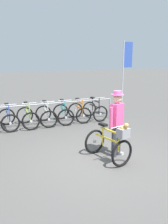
{
  "coord_description": "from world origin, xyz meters",
  "views": [
    {
      "loc": [
        -2.89,
        -4.77,
        2.53
      ],
      "look_at": [
        0.07,
        1.22,
        1.0
      ],
      "focal_mm": 38.04,
      "sensor_mm": 36.0,
      "label": 1
    }
  ],
  "objects_px": {
    "racked_bike_lime": "(28,117)",
    "racked_bike_white": "(46,115)",
    "racked_bike_blue": "(8,119)",
    "racked_bike_teal": "(63,114)",
    "featured_bicycle": "(111,143)",
    "racked_bike_black": "(95,110)",
    "banner_flag": "(126,65)",
    "person_with_featured_bike": "(117,121)",
    "racked_bike_orange": "(79,112)"
  },
  "relations": [
    {
      "from": "racked_bike_lime",
      "to": "racked_bike_white",
      "type": "bearing_deg",
      "value": -2.21
    },
    {
      "from": "racked_bike_lime",
      "to": "racked_bike_blue",
      "type": "bearing_deg",
      "value": 177.79
    },
    {
      "from": "racked_bike_teal",
      "to": "featured_bicycle",
      "type": "height_order",
      "value": "featured_bicycle"
    },
    {
      "from": "racked_bike_lime",
      "to": "racked_bike_black",
      "type": "height_order",
      "value": "same"
    },
    {
      "from": "racked_bike_white",
      "to": "featured_bicycle",
      "type": "relative_size",
      "value": 0.93
    },
    {
      "from": "racked_bike_blue",
      "to": "banner_flag",
      "type": "distance_m",
      "value": 5.03
    },
    {
      "from": "racked_bike_black",
      "to": "person_with_featured_bike",
      "type": "xyz_separation_m",
      "value": [
        -1.36,
        -3.64,
        0.58
      ]
    },
    {
      "from": "racked_bike_teal",
      "to": "banner_flag",
      "type": "height_order",
      "value": "banner_flag"
    },
    {
      "from": "racked_bike_white",
      "to": "racked_bike_teal",
      "type": "xyz_separation_m",
      "value": [
        0.7,
        -0.03,
        0.0
      ]
    },
    {
      "from": "racked_bike_orange",
      "to": "racked_bike_lime",
      "type": "bearing_deg",
      "value": 177.79
    },
    {
      "from": "featured_bicycle",
      "to": "banner_flag",
      "type": "distance_m",
      "value": 4.68
    },
    {
      "from": "racked_bike_teal",
      "to": "banner_flag",
      "type": "relative_size",
      "value": 0.37
    },
    {
      "from": "racked_bike_white",
      "to": "featured_bicycle",
      "type": "distance_m",
      "value": 3.98
    },
    {
      "from": "racked_bike_teal",
      "to": "racked_bike_black",
      "type": "xyz_separation_m",
      "value": [
        1.4,
        -0.05,
        0.0
      ]
    },
    {
      "from": "racked_bike_lime",
      "to": "racked_bike_white",
      "type": "relative_size",
      "value": 0.97
    },
    {
      "from": "racked_bike_lime",
      "to": "racked_bike_orange",
      "type": "height_order",
      "value": "same"
    },
    {
      "from": "racked_bike_white",
      "to": "person_with_featured_bike",
      "type": "relative_size",
      "value": 0.67
    },
    {
      "from": "racked_bike_lime",
      "to": "banner_flag",
      "type": "distance_m",
      "value": 4.39
    },
    {
      "from": "racked_bike_orange",
      "to": "racked_bike_black",
      "type": "bearing_deg",
      "value": -2.21
    },
    {
      "from": "racked_bike_orange",
      "to": "racked_bike_black",
      "type": "height_order",
      "value": "same"
    },
    {
      "from": "racked_bike_blue",
      "to": "racked_bike_black",
      "type": "distance_m",
      "value": 3.5
    },
    {
      "from": "racked_bike_white",
      "to": "featured_bicycle",
      "type": "xyz_separation_m",
      "value": [
        0.43,
        -3.95,
        0.12
      ]
    },
    {
      "from": "racked_bike_orange",
      "to": "racked_bike_black",
      "type": "relative_size",
      "value": 1.06
    },
    {
      "from": "racked_bike_white",
      "to": "person_with_featured_bike",
      "type": "distance_m",
      "value": 3.84
    },
    {
      "from": "racked_bike_blue",
      "to": "racked_bike_white",
      "type": "bearing_deg",
      "value": -2.21
    },
    {
      "from": "racked_bike_blue",
      "to": "person_with_featured_bike",
      "type": "distance_m",
      "value": 4.38
    },
    {
      "from": "racked_bike_orange",
      "to": "person_with_featured_bike",
      "type": "xyz_separation_m",
      "value": [
        -0.66,
        -3.66,
        0.58
      ]
    },
    {
      "from": "racked_bike_white",
      "to": "racked_bike_orange",
      "type": "distance_m",
      "value": 1.4
    },
    {
      "from": "racked_bike_black",
      "to": "racked_bike_blue",
      "type": "bearing_deg",
      "value": 177.79
    },
    {
      "from": "person_with_featured_bike",
      "to": "racked_bike_blue",
      "type": "bearing_deg",
      "value": 119.58
    },
    {
      "from": "racked_bike_orange",
      "to": "person_with_featured_bike",
      "type": "bearing_deg",
      "value": -100.16
    },
    {
      "from": "racked_bike_black",
      "to": "racked_bike_orange",
      "type": "bearing_deg",
      "value": 177.79
    },
    {
      "from": "racked_bike_lime",
      "to": "racked_bike_orange",
      "type": "relative_size",
      "value": 0.96
    },
    {
      "from": "racked_bike_blue",
      "to": "featured_bicycle",
      "type": "bearing_deg",
      "value": -65.48
    },
    {
      "from": "person_with_featured_bike",
      "to": "racked_bike_black",
      "type": "bearing_deg",
      "value": 69.55
    },
    {
      "from": "racked_bike_white",
      "to": "racked_bike_black",
      "type": "height_order",
      "value": "same"
    },
    {
      "from": "racked_bike_orange",
      "to": "banner_flag",
      "type": "relative_size",
      "value": 0.37
    },
    {
      "from": "racked_bike_black",
      "to": "person_with_featured_bike",
      "type": "bearing_deg",
      "value": -110.45
    },
    {
      "from": "racked_bike_orange",
      "to": "banner_flag",
      "type": "distance_m",
      "value": 2.67
    },
    {
      "from": "racked_bike_lime",
      "to": "racked_bike_white",
      "type": "height_order",
      "value": "same"
    },
    {
      "from": "racked_bike_blue",
      "to": "racked_bike_white",
      "type": "relative_size",
      "value": 0.97
    },
    {
      "from": "racked_bike_white",
      "to": "racked_bike_black",
      "type": "xyz_separation_m",
      "value": [
        2.1,
        -0.08,
        0.0
      ]
    },
    {
      "from": "racked_bike_teal",
      "to": "racked_bike_black",
      "type": "height_order",
      "value": "same"
    },
    {
      "from": "featured_bicycle",
      "to": "racked_bike_teal",
      "type": "bearing_deg",
      "value": 86.06
    },
    {
      "from": "racked_bike_blue",
      "to": "person_with_featured_bike",
      "type": "relative_size",
      "value": 0.65
    },
    {
      "from": "racked_bike_white",
      "to": "banner_flag",
      "type": "distance_m",
      "value": 3.77
    },
    {
      "from": "racked_bike_orange",
      "to": "featured_bicycle",
      "type": "relative_size",
      "value": 0.94
    },
    {
      "from": "racked_bike_lime",
      "to": "racked_bike_teal",
      "type": "xyz_separation_m",
      "value": [
        1.4,
        -0.05,
        0.0
      ]
    },
    {
      "from": "racked_bike_black",
      "to": "person_with_featured_bike",
      "type": "height_order",
      "value": "person_with_featured_bike"
    },
    {
      "from": "racked_bike_white",
      "to": "banner_flag",
      "type": "bearing_deg",
      "value": -11.0
    }
  ]
}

